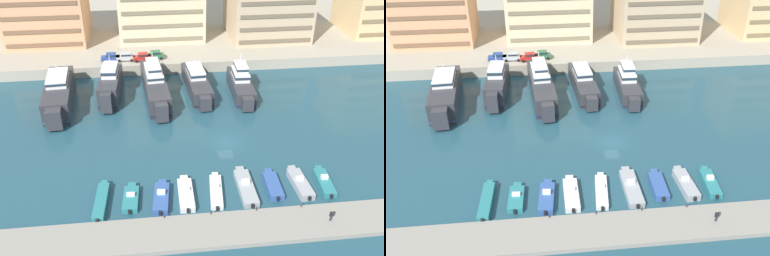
# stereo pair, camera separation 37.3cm
# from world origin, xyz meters

# --- Properties ---
(ground_plane) EXTENTS (400.00, 400.00, 0.00)m
(ground_plane) POSITION_xyz_m (0.00, 0.00, 0.00)
(ground_plane) COLOR #234C5B
(quay_promenade) EXTENTS (180.00, 70.00, 2.39)m
(quay_promenade) POSITION_xyz_m (0.00, 63.45, 1.19)
(quay_promenade) COLOR #ADA38E
(quay_promenade) RESTS_ON ground
(pier_dock) EXTENTS (120.00, 5.94, 0.64)m
(pier_dock) POSITION_xyz_m (0.00, -20.26, 0.32)
(pier_dock) COLOR gray
(pier_dock) RESTS_ON ground
(yacht_charcoal_far_left) EXTENTS (5.95, 20.68, 7.32)m
(yacht_charcoal_far_left) POSITION_xyz_m (-29.51, 16.80, 2.34)
(yacht_charcoal_far_left) COLOR #333338
(yacht_charcoal_far_left) RESTS_ON ground
(yacht_charcoal_left) EXTENTS (4.52, 15.33, 7.94)m
(yacht_charcoal_left) POSITION_xyz_m (-19.80, 19.02, 2.56)
(yacht_charcoal_left) COLOR #333338
(yacht_charcoal_left) RESTS_ON ground
(yacht_charcoal_mid_left) EXTENTS (5.54, 22.04, 8.34)m
(yacht_charcoal_mid_left) POSITION_xyz_m (-11.07, 18.15, 2.46)
(yacht_charcoal_mid_left) COLOR #333338
(yacht_charcoal_mid_left) RESTS_ON ground
(yacht_charcoal_center_left) EXTENTS (4.95, 18.40, 6.38)m
(yacht_charcoal_center_left) POSITION_xyz_m (-2.53, 19.49, 1.86)
(yacht_charcoal_center_left) COLOR #333338
(yacht_charcoal_center_left) RESTS_ON ground
(yacht_charcoal_center) EXTENTS (4.36, 16.28, 7.70)m
(yacht_charcoal_center) POSITION_xyz_m (6.18, 17.57, 2.10)
(yacht_charcoal_center) COLOR #333338
(yacht_charcoal_center) RESTS_ON ground
(motorboat_teal_far_left) EXTENTS (2.00, 8.21, 1.02)m
(motorboat_teal_far_left) POSITION_xyz_m (-19.75, -13.30, 0.51)
(motorboat_teal_far_left) COLOR teal
(motorboat_teal_far_left) RESTS_ON ground
(motorboat_teal_left) EXTENTS (2.34, 6.13, 1.19)m
(motorboat_teal_left) POSITION_xyz_m (-15.75, -12.98, 0.42)
(motorboat_teal_left) COLOR teal
(motorboat_teal_left) RESTS_ON ground
(motorboat_blue_mid_left) EXTENTS (2.62, 6.99, 1.57)m
(motorboat_blue_mid_left) POSITION_xyz_m (-11.57, -13.37, 0.52)
(motorboat_blue_mid_left) COLOR #33569E
(motorboat_blue_mid_left) RESTS_ON ground
(motorboat_white_center_left) EXTENTS (2.12, 7.49, 1.38)m
(motorboat_white_center_left) POSITION_xyz_m (-8.14, -13.04, 0.50)
(motorboat_white_center_left) COLOR white
(motorboat_white_center_left) RESTS_ON ground
(motorboat_white_center) EXTENTS (2.44, 7.85, 1.21)m
(motorboat_white_center) POSITION_xyz_m (-3.84, -12.79, 0.41)
(motorboat_white_center) COLOR white
(motorboat_white_center) RESTS_ON ground
(motorboat_grey_center_right) EXTENTS (2.17, 8.76, 1.51)m
(motorboat_grey_center_right) POSITION_xyz_m (0.49, -12.48, 0.48)
(motorboat_grey_center_right) COLOR #9EA3A8
(motorboat_grey_center_right) RESTS_ON ground
(motorboat_blue_mid_right) EXTENTS (2.19, 6.70, 0.95)m
(motorboat_blue_mid_right) POSITION_xyz_m (4.43, -12.49, 0.48)
(motorboat_blue_mid_right) COLOR #33569E
(motorboat_blue_mid_right) RESTS_ON ground
(motorboat_grey_right) EXTENTS (2.26, 7.43, 1.51)m
(motorboat_grey_right) POSITION_xyz_m (8.40, -12.64, 0.56)
(motorboat_grey_right) COLOR #9EA3A8
(motorboat_grey_right) RESTS_ON ground
(motorboat_teal_far_right) EXTENTS (2.32, 7.06, 1.41)m
(motorboat_teal_far_right) POSITION_xyz_m (12.10, -12.58, 0.44)
(motorboat_teal_far_right) COLOR teal
(motorboat_teal_far_right) RESTS_ON ground
(car_blue_far_left) EXTENTS (4.11, 1.95, 1.80)m
(car_blue_far_left) POSITION_xyz_m (-20.25, 31.65, 3.36)
(car_blue_far_left) COLOR #28428E
(car_blue_far_left) RESTS_ON quay_promenade
(car_silver_left) EXTENTS (4.11, 1.93, 1.80)m
(car_silver_left) POSITION_xyz_m (-16.97, 31.58, 3.36)
(car_silver_left) COLOR #B7BCC1
(car_silver_left) RESTS_ON quay_promenade
(car_red_mid_left) EXTENTS (4.13, 1.99, 1.80)m
(car_red_mid_left) POSITION_xyz_m (-13.24, 30.97, 3.36)
(car_red_mid_left) COLOR red
(car_red_mid_left) RESTS_ON quay_promenade
(car_green_center_left) EXTENTS (4.15, 2.01, 1.80)m
(car_green_center_left) POSITION_xyz_m (-10.44, 31.87, 3.36)
(car_green_center_left) COLOR #2D6642
(car_green_center_left) RESTS_ON quay_promenade
(apartment_block_far_left) EXTENTS (19.14, 17.11, 18.30)m
(apartment_block_far_left) POSITION_xyz_m (-35.74, 47.66, 10.59)
(apartment_block_far_left) COLOR tan
(apartment_block_far_left) RESTS_ON quay_promenade
(apartment_block_mid_left) EXTENTS (19.28, 18.02, 17.44)m
(apartment_block_mid_left) POSITION_xyz_m (18.28, 44.78, 10.15)
(apartment_block_mid_left) COLOR #C6AD89
(apartment_block_mid_left) RESTS_ON quay_promenade
(pedestrian_near_edge) EXTENTS (0.66, 0.31, 1.73)m
(pedestrian_near_edge) POSITION_xyz_m (9.75, -20.53, 1.67)
(pedestrian_near_edge) COLOR #282D3D
(pedestrian_near_edge) RESTS_ON pier_dock
(bollard_west) EXTENTS (0.20, 0.20, 0.61)m
(bollard_west) POSITION_xyz_m (-11.41, -17.54, 0.97)
(bollard_west) COLOR #2D2D33
(bollard_west) RESTS_ON pier_dock
(bollard_west_mid) EXTENTS (0.20, 0.20, 0.61)m
(bollard_west_mid) POSITION_xyz_m (-5.30, -17.54, 0.97)
(bollard_west_mid) COLOR #2D2D33
(bollard_west_mid) RESTS_ON pier_dock
(bollard_east_mid) EXTENTS (0.20, 0.20, 0.61)m
(bollard_east_mid) POSITION_xyz_m (0.80, -17.54, 0.97)
(bollard_east_mid) COLOR #2D2D33
(bollard_east_mid) RESTS_ON pier_dock
(bollard_east) EXTENTS (0.20, 0.20, 0.61)m
(bollard_east) POSITION_xyz_m (6.91, -17.54, 0.97)
(bollard_east) COLOR #2D2D33
(bollard_east) RESTS_ON pier_dock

